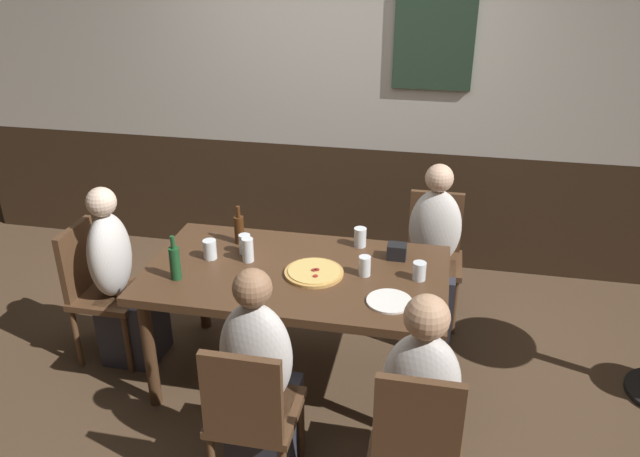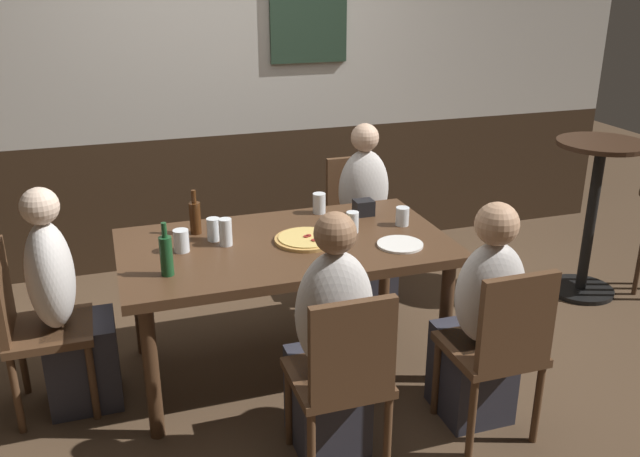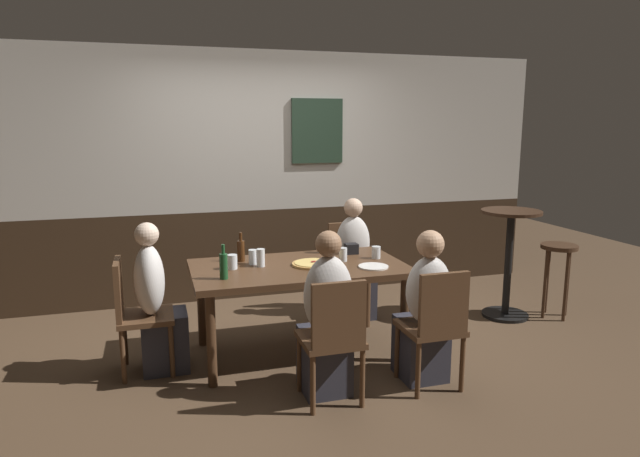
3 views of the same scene
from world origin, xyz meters
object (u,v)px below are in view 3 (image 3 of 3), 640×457
side_bar_table (509,255)px  person_right_far (354,267)px  pint_glass_pale (232,263)px  beer_bottle_brown (241,250)px  condiment_caddy (351,249)px  tumbler_short (253,258)px  chair_mid_near (334,334)px  pint_glass_stout (343,255)px  tumbler_water (261,259)px  bar_stool (558,260)px  chair_right_far (349,262)px  highball_clear (322,247)px  person_right_near (424,318)px  chair_head_west (135,310)px  person_mid_near (326,327)px  pizza (313,264)px  dining_table (299,275)px  person_head_west (158,310)px  plate_white_large (373,267)px  chair_right_near (435,322)px  beer_bottle_green (224,265)px  beer_glass_tall (376,253)px

side_bar_table → person_right_far: bearing=161.7°
pint_glass_pale → beer_bottle_brown: bearing=65.3°
beer_bottle_brown → condiment_caddy: size_ratio=2.20×
tumbler_short → condiment_caddy: (0.89, 0.12, -0.01)m
condiment_caddy → side_bar_table: (1.61, 0.00, -0.17)m
chair_mid_near → pint_glass_stout: (0.38, 0.92, 0.29)m
tumbler_water → pint_glass_stout: (0.68, -0.03, -0.01)m
tumbler_short → bar_stool: (2.95, -0.03, -0.23)m
chair_right_far → highball_clear: chair_right_far is taller
highball_clear → side_bar_table: side_bar_table is taller
person_right_near → tumbler_water: (-1.04, 0.79, 0.33)m
person_right_far → tumbler_short: 1.28m
chair_head_west → person_right_near: bearing=-19.9°
person_mid_near → pint_glass_stout: (0.38, 0.76, 0.30)m
tumbler_short → beer_bottle_brown: size_ratio=0.50×
person_right_near → pizza: (-0.64, 0.71, 0.28)m
dining_table → chair_head_west: chair_head_west is taller
person_head_west → tumbler_short: (0.76, 0.14, 0.31)m
pint_glass_stout → pizza: bearing=-169.7°
chair_mid_near → person_head_west: bearing=141.0°
beer_bottle_brown → side_bar_table: 2.58m
person_right_far → person_right_near: 1.46m
pint_glass_stout → plate_white_large: bearing=-57.2°
chair_right_near → chair_head_west: (-2.01, 0.89, 0.00)m
person_right_near → dining_table: bearing=135.7°
chair_mid_near → beer_bottle_green: 0.98m
tumbler_water → bar_stool: 2.91m
dining_table → condiment_caddy: condiment_caddy is taller
highball_clear → beer_glass_tall: highball_clear is taller
dining_table → highball_clear: highball_clear is taller
condiment_caddy → side_bar_table: bearing=0.2°
beer_bottle_brown → side_bar_table: size_ratio=0.23×
person_right_far → person_head_west: size_ratio=1.00×
chair_right_far → side_bar_table: side_bar_table is taller
person_head_west → highball_clear: 1.49m
chair_right_far → person_head_west: 2.05m
person_mid_near → person_right_near: bearing=0.1°
chair_right_near → condiment_caddy: bearing=100.1°
person_right_near → side_bar_table: (1.41, 0.99, 0.14)m
dining_table → pizza: 0.14m
person_right_far → person_head_west: bearing=-158.4°
tumbler_short → condiment_caddy: 0.89m
pizza → side_bar_table: size_ratio=0.31×
chair_head_west → beer_glass_tall: (1.95, 0.04, 0.29)m
side_bar_table → chair_mid_near: bearing=-151.8°
pizza → pint_glass_stout: bearing=10.3°
highball_clear → side_bar_table: 1.86m
chair_mid_near → condiment_caddy: size_ratio=8.00×
chair_right_near → tumbler_short: size_ratio=7.34×
pint_glass_stout → tumbler_short: bearing=171.0°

